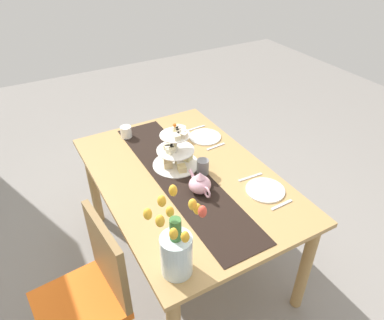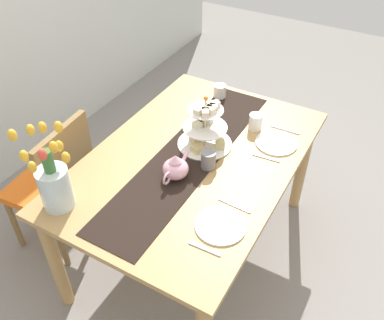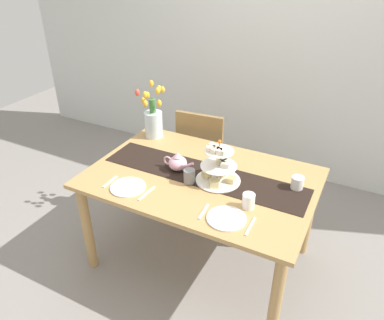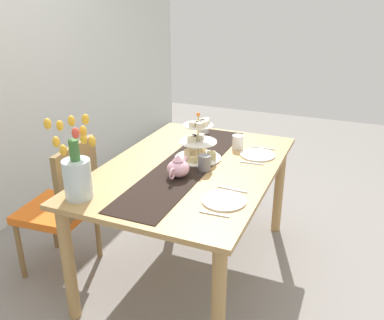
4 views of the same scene
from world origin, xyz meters
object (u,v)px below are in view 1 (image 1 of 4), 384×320
(dining_table, at_px, (185,188))
(cream_jug, at_px, (126,132))
(fork_right, at_px, (216,147))
(tulip_vase, at_px, (176,248))
(knife_left, at_px, (250,177))
(fork_left, at_px, (282,205))
(teapot, at_px, (200,184))
(chair_left, at_px, (91,291))
(mug_white_text, at_px, (181,133))
(knife_right, at_px, (195,128))
(tiered_cake_stand, at_px, (176,151))
(dinner_plate_right, at_px, (205,137))
(dinner_plate_left, at_px, (265,190))
(mug_grey, at_px, (203,167))

(dining_table, relative_size, cream_jug, 17.92)
(fork_right, bearing_deg, tulip_vase, 138.16)
(fork_right, bearing_deg, knife_left, 180.00)
(knife_left, bearing_deg, fork_left, 180.00)
(teapot, bearing_deg, knife_left, -95.75)
(chair_left, bearing_deg, teapot, -78.52)
(chair_left, height_order, cream_jug, chair_left)
(knife_left, height_order, fork_right, same)
(teapot, bearing_deg, fork_left, -133.56)
(dining_table, relative_size, fork_left, 10.15)
(teapot, relative_size, mug_white_text, 2.51)
(knife_right, bearing_deg, knife_left, 180.00)
(chair_left, bearing_deg, dining_table, -65.70)
(chair_left, distance_m, fork_left, 1.12)
(tulip_vase, bearing_deg, chair_left, 52.28)
(tiered_cake_stand, relative_size, dinner_plate_right, 1.32)
(chair_left, relative_size, dinner_plate_left, 3.96)
(tulip_vase, distance_m, dinner_plate_right, 1.19)
(fork_left, distance_m, mug_grey, 0.53)
(dining_table, bearing_deg, tiered_cake_stand, -0.42)
(dining_table, bearing_deg, fork_right, -61.81)
(chair_left, distance_m, cream_jug, 1.15)
(dinner_plate_left, height_order, knife_left, dinner_plate_left)
(dining_table, height_order, mug_grey, mug_grey)
(fork_right, distance_m, mug_grey, 0.32)
(cream_jug, relative_size, dinner_plate_left, 0.37)
(cream_jug, height_order, mug_white_text, mug_white_text)
(knife_left, bearing_deg, mug_white_text, 14.53)
(dinner_plate_left, bearing_deg, fork_left, 180.00)
(dinner_plate_right, bearing_deg, knife_right, 0.00)
(mug_grey, distance_m, mug_white_text, 0.44)
(fork_left, height_order, fork_right, same)
(fork_left, bearing_deg, mug_grey, 26.46)
(tulip_vase, distance_m, mug_white_text, 1.16)
(mug_grey, bearing_deg, chair_left, 109.40)
(mug_white_text, bearing_deg, fork_left, -170.00)
(chair_left, bearing_deg, dinner_plate_right, -58.49)
(chair_left, height_order, tiered_cake_stand, tiered_cake_stand)
(mug_white_text, bearing_deg, chair_left, 128.62)
(knife_right, bearing_deg, dining_table, 144.20)
(dinner_plate_right, bearing_deg, chair_left, 121.51)
(dinner_plate_left, relative_size, mug_white_text, 2.42)
(teapot, bearing_deg, tulip_vase, 139.20)
(dining_table, height_order, tiered_cake_stand, tiered_cake_stand)
(teapot, distance_m, fork_left, 0.47)
(chair_left, height_order, knife_right, chair_left)
(fork_right, relative_size, knife_right, 0.88)
(dinner_plate_left, bearing_deg, tulip_vase, 109.43)
(tiered_cake_stand, xyz_separation_m, tulip_vase, (-0.74, 0.37, 0.04))
(tiered_cake_stand, bearing_deg, chair_left, 121.88)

